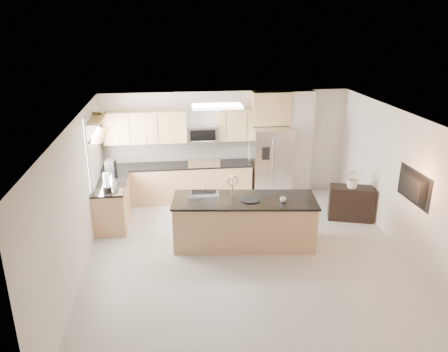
{
  "coord_description": "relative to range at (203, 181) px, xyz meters",
  "views": [
    {
      "loc": [
        -1.38,
        -7.08,
        4.23
      ],
      "look_at": [
        -0.3,
        1.3,
        1.17
      ],
      "focal_mm": 35.0,
      "sensor_mm": 36.0,
      "label": 1
    }
  ],
  "objects": [
    {
      "name": "flower_vase",
      "position": [
        3.12,
        -1.61,
        0.64
      ],
      "size": [
        0.71,
        0.64,
        0.7
      ],
      "primitive_type": "imported",
      "rotation": [
        0.0,
        0.0,
        -0.16
      ],
      "color": "silver",
      "rests_on": "credenza"
    },
    {
      "name": "window",
      "position": [
        -2.38,
        -1.07,
        1.18
      ],
      "size": [
        0.04,
        1.15,
        1.65
      ],
      "color": "white",
      "rests_on": "wall_left"
    },
    {
      "name": "wall_back",
      "position": [
        0.6,
        0.33,
        0.83
      ],
      "size": [
        6.0,
        0.02,
        2.6
      ],
      "primitive_type": "cube",
      "color": "beige",
      "rests_on": "floor"
    },
    {
      "name": "island",
      "position": [
        0.6,
        -2.37,
        0.01
      ],
      "size": [
        2.87,
        1.33,
        1.38
      ],
      "rotation": [
        0.0,
        0.0,
        -0.13
      ],
      "color": "tan",
      "rests_on": "floor"
    },
    {
      "name": "range",
      "position": [
        0.0,
        0.0,
        0.0
      ],
      "size": [
        0.76,
        0.64,
        1.14
      ],
      "color": "black",
      "rests_on": "floor"
    },
    {
      "name": "shelf_upper",
      "position": [
        -2.25,
        -0.97,
        1.85
      ],
      "size": [
        0.3,
        1.2,
        0.04
      ],
      "primitive_type": "cube",
      "color": "brown",
      "rests_on": "wall_left"
    },
    {
      "name": "floor",
      "position": [
        0.6,
        -2.92,
        -0.47
      ],
      "size": [
        6.5,
        6.5,
        0.0
      ],
      "primitive_type": "plane",
      "color": "#B1AEA8",
      "rests_on": "ground"
    },
    {
      "name": "microwave",
      "position": [
        0.0,
        0.12,
        1.16
      ],
      "size": [
        0.76,
        0.4,
        0.4
      ],
      "color": "silver",
      "rests_on": "upper_cabinets"
    },
    {
      "name": "refrigerator",
      "position": [
        1.66,
        -0.05,
        0.42
      ],
      "size": [
        0.92,
        0.78,
        1.78
      ],
      "color": "silver",
      "rests_on": "floor"
    },
    {
      "name": "left_counter",
      "position": [
        -2.07,
        -1.07,
        -0.01
      ],
      "size": [
        0.66,
        1.5,
        0.92
      ],
      "color": "tan",
      "rests_on": "floor"
    },
    {
      "name": "blender",
      "position": [
        -2.07,
        -1.58,
        0.62
      ],
      "size": [
        0.17,
        0.17,
        0.4
      ],
      "color": "black",
      "rests_on": "left_counter"
    },
    {
      "name": "credenza",
      "position": [
        3.14,
        -1.58,
        -0.09
      ],
      "size": [
        1.04,
        0.67,
        0.77
      ],
      "primitive_type": "cube",
      "rotation": [
        0.0,
        0.0,
        -0.31
      ],
      "color": "black",
      "rests_on": "floor"
    },
    {
      "name": "coffee_maker",
      "position": [
        -2.09,
        -0.66,
        0.63
      ],
      "size": [
        0.23,
        0.27,
        0.38
      ],
      "color": "black",
      "rests_on": "left_counter"
    },
    {
      "name": "partition_column",
      "position": [
        2.42,
        0.18,
        0.83
      ],
      "size": [
        0.6,
        0.3,
        2.6
      ],
      "primitive_type": "cube",
      "color": "beige",
      "rests_on": "floor"
    },
    {
      "name": "back_counter",
      "position": [
        -0.63,
        0.01,
        -0.0
      ],
      "size": [
        3.55,
        0.66,
        1.44
      ],
      "color": "tan",
      "rests_on": "floor"
    },
    {
      "name": "shelf_lower",
      "position": [
        -2.25,
        -0.97,
        1.48
      ],
      "size": [
        0.3,
        1.2,
        0.04
      ],
      "primitive_type": "cube",
      "color": "brown",
      "rests_on": "wall_left"
    },
    {
      "name": "wall_front",
      "position": [
        0.6,
        -6.17,
        0.83
      ],
      "size": [
        6.0,
        0.02,
        2.6
      ],
      "primitive_type": "cube",
      "color": "beige",
      "rests_on": "floor"
    },
    {
      "name": "upper_cabinets",
      "position": [
        -0.7,
        0.16,
        1.35
      ],
      "size": [
        3.5,
        0.33,
        0.75
      ],
      "color": "tan",
      "rests_on": "wall_back"
    },
    {
      "name": "bowl",
      "position": [
        -2.25,
        -0.66,
        1.91
      ],
      "size": [
        0.41,
        0.41,
        0.09
      ],
      "primitive_type": "imported",
      "rotation": [
        0.0,
        0.0,
        -0.07
      ],
      "color": "silver",
      "rests_on": "shelf_upper"
    },
    {
      "name": "kettle",
      "position": [
        -2.02,
        -1.11,
        0.56
      ],
      "size": [
        0.21,
        0.21,
        0.26
      ],
      "color": "silver",
      "rests_on": "left_counter"
    },
    {
      "name": "ceiling",
      "position": [
        0.6,
        -2.92,
        2.13
      ],
      "size": [
        6.0,
        6.5,
        0.02
      ],
      "primitive_type": "cube",
      "color": "white",
      "rests_on": "wall_back"
    },
    {
      "name": "ceiling_fixture",
      "position": [
        0.2,
        -1.32,
        2.09
      ],
      "size": [
        1.0,
        0.5,
        0.06
      ],
      "primitive_type": "cube",
      "color": "white",
      "rests_on": "ceiling"
    },
    {
      "name": "cup",
      "position": [
        1.3,
        -2.61,
        0.53
      ],
      "size": [
        0.16,
        0.16,
        0.09
      ],
      "primitive_type": "imported",
      "rotation": [
        0.0,
        0.0,
        0.4
      ],
      "color": "silver",
      "rests_on": "island"
    },
    {
      "name": "platter",
      "position": [
        0.7,
        -2.45,
        0.49
      ],
      "size": [
        0.42,
        0.42,
        0.02
      ],
      "primitive_type": "cylinder",
      "rotation": [
        0.0,
        0.0,
        -0.11
      ],
      "color": "black",
      "rests_on": "island"
    },
    {
      "name": "wall_right",
      "position": [
        3.6,
        -2.92,
        0.83
      ],
      "size": [
        0.02,
        6.5,
        2.6
      ],
      "primitive_type": "cube",
      "color": "beige",
      "rests_on": "floor"
    },
    {
      "name": "television",
      "position": [
        3.51,
        -3.12,
        0.88
      ],
      "size": [
        0.14,
        1.08,
        0.62
      ],
      "primitive_type": "imported",
      "rotation": [
        0.0,
        0.0,
        1.57
      ],
      "color": "black",
      "rests_on": "wall_right"
    },
    {
      "name": "wall_left",
      "position": [
        -2.4,
        -2.92,
        0.83
      ],
      "size": [
        0.02,
        6.5,
        2.6
      ],
      "primitive_type": "cube",
      "color": "beige",
      "rests_on": "floor"
    }
  ]
}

